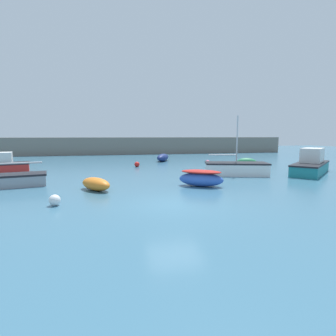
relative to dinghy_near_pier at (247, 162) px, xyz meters
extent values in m
cube|color=#38667F|center=(-10.26, -11.92, -0.55)|extent=(120.00, 120.00, 0.20)
cube|color=slate|center=(-10.26, 21.40, 0.94)|extent=(55.51, 3.60, 2.77)
ellipsoid|color=#287A4C|center=(0.00, 0.00, 0.00)|extent=(2.13, 1.61, 0.89)
cylinder|color=silver|center=(-18.45, -5.73, 0.95)|extent=(2.60, 0.65, 0.10)
ellipsoid|color=navy|center=(-6.75, 7.63, 0.00)|extent=(2.42, 3.35, 0.89)
cube|color=teal|center=(2.72, -5.20, -0.06)|extent=(6.00, 5.43, 0.77)
cube|color=black|center=(2.72, -5.20, 0.39)|extent=(6.12, 5.54, 0.12)
cube|color=silver|center=(3.08, -4.90, 0.96)|extent=(2.84, 2.70, 1.26)
ellipsoid|color=#2D56B7|center=(-7.70, -8.26, -0.03)|extent=(2.90, 2.40, 0.83)
ellipsoid|color=red|center=(-7.70, -8.26, 0.43)|extent=(2.61, 2.16, 0.24)
cube|color=silver|center=(-21.87, 1.09, 0.73)|extent=(2.08, 1.94, 1.00)
ellipsoid|color=orange|center=(-13.85, -8.08, -0.09)|extent=(2.10, 2.40, 0.72)
cube|color=white|center=(-3.49, -4.59, -0.01)|extent=(4.97, 3.13, 0.87)
cube|color=black|center=(-3.49, -4.59, 0.48)|extent=(5.07, 3.20, 0.12)
cylinder|color=silver|center=(-3.49, -4.59, 2.27)|extent=(0.10, 0.10, 3.69)
cylinder|color=silver|center=(-4.51, -4.28, 1.13)|extent=(2.07, 0.69, 0.08)
sphere|color=#EA668C|center=(-2.74, 3.26, -0.22)|extent=(0.45, 0.45, 0.45)
sphere|color=red|center=(-10.41, 2.48, -0.19)|extent=(0.51, 0.51, 0.51)
sphere|color=white|center=(-15.46, -11.05, -0.20)|extent=(0.49, 0.49, 0.49)
camera|label=1|loc=(-13.12, -23.02, 2.59)|focal=28.00mm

